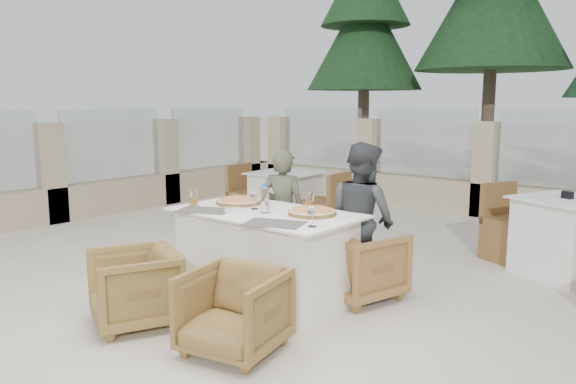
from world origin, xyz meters
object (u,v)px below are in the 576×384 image
Objects in this scene: wine_glass_centre at (255,199)px; armchair_near_right at (234,312)px; armchair_near_left at (135,288)px; diner_left at (283,213)px; pizza_left at (239,201)px; armchair_far_left at (288,245)px; diner_right at (362,219)px; wine_glass_corner at (312,215)px; olive_dish at (233,209)px; beer_glass_right at (310,201)px; dining_table at (266,255)px; pizza_right at (312,212)px; armchair_far_right at (360,264)px; bg_table_a at (286,201)px; water_bottle at (265,198)px; beer_glass_left at (194,198)px; bg_table_b at (564,238)px.

wine_glass_centre reaches higher than armchair_near_right.
armchair_near_left is 0.52× the size of diner_left.
pizza_left reaches higher than armchair_near_left.
armchair_far_left is 1.01m from diner_right.
wine_glass_corner is at bearing 121.34° from diner_left.
wine_glass_corner is 1.32m from diner_left.
diner_right reaches higher than wine_glass_centre.
olive_dish is (0.21, -0.28, -0.00)m from pizza_left.
pizza_left is at bearing -163.25° from beer_glass_right.
dining_table is 4.00× the size of pizza_right.
armchair_far_right is 1.46m from armchair_near_right.
bg_table_a is at bearing 119.35° from pizza_left.
wine_glass_centre is (0.29, -0.09, 0.07)m from pizza_left.
dining_table is 3.90× the size of pizza_left.
beer_glass_right is 0.23× the size of armchair_near_right.
pizza_right is 0.24× the size of bg_table_a.
water_bottle reaches higher than olive_dish.
armchair_far_left is at bearing 3.97° from armchair_far_right.
dining_table is 2.52× the size of armchair_near_right.
beer_glass_left is 2.55m from bg_table_a.
bg_table_b is (2.16, 1.60, 0.12)m from armchair_far_left.
pizza_left is 0.25× the size of bg_table_b.
pizza_left is 0.82m from pizza_right.
pizza_left is 0.55m from diner_left.
wine_glass_corner is at bearing 113.50° from diner_right.
armchair_near_right is 0.39× the size of bg_table_b.
pizza_left is at bearing 51.22° from beer_glass_left.
armchair_far_left is at bearing 11.19° from diner_right.
water_bottle is 0.20× the size of diner_left.
water_bottle reaches higher than pizza_right.
armchair_near_left reaches higher than armchair_near_right.
beer_glass_left is at bearing -167.59° from water_bottle.
diner_left reaches higher than armchair_far_right.
armchair_near_right is (0.97, -1.04, -0.51)m from pizza_left.
bg_table_a is at bearing -20.98° from armchair_far_right.
diner_left is (-0.56, 0.31, -0.22)m from beer_glass_right.
armchair_far_right is 0.53× the size of diner_left.
pizza_right is at bearing 127.28° from wine_glass_corner.
armchair_far_left is (-0.14, 0.90, -0.52)m from olive_dish.
beer_glass_left is at bearing 137.48° from armchair_near_right.
pizza_right is 0.24× the size of bg_table_b.
dining_table is at bearing 108.40° from armchair_near_right.
beer_glass_left is at bearing -162.20° from pizza_right.
beer_glass_left is (-0.72, -0.16, -0.06)m from water_bottle.
wine_glass_centre is at bearing 114.00° from armchair_near_right.
armchair_near_right is (-0.12, -0.71, -0.57)m from wine_glass_corner.
pizza_right is 0.62× the size of armchair_near_left.
bg_table_b is (2.19, 3.39, 0.09)m from armchair_near_left.
beer_glass_right is (0.37, 0.29, -0.02)m from wine_glass_centre.
bg_table_b is at bearing 45.48° from beer_glass_left.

